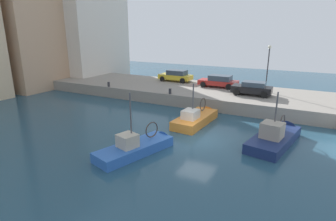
% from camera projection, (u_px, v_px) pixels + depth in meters
% --- Properties ---
extents(water_surface, '(80.00, 80.00, 0.00)m').
position_uv_depth(water_surface, '(197.00, 139.00, 19.47)').
color(water_surface, navy).
rests_on(water_surface, ground).
extents(quay_wall, '(9.00, 56.00, 1.20)m').
position_uv_depth(quay_wall, '(238.00, 97.00, 29.06)').
color(quay_wall, gray).
rests_on(quay_wall, ground).
extents(fishing_boat_navy, '(6.74, 3.20, 4.63)m').
position_uv_depth(fishing_boat_navy, '(276.00, 140.00, 19.00)').
color(fishing_boat_navy, navy).
rests_on(fishing_boat_navy, ground).
extents(fishing_boat_blue, '(6.27, 3.31, 4.75)m').
position_uv_depth(fishing_boat_blue, '(140.00, 150.00, 17.50)').
color(fishing_boat_blue, '#2D60B7').
rests_on(fishing_boat_blue, ground).
extents(fishing_boat_orange, '(6.09, 2.43, 4.37)m').
position_uv_depth(fishing_boat_orange, '(197.00, 121.00, 23.07)').
color(fishing_boat_orange, orange).
rests_on(fishing_boat_orange, ground).
extents(parked_car_black, '(2.00, 3.92, 1.36)m').
position_uv_depth(parked_car_black, '(252.00, 88.00, 27.37)').
color(parked_car_black, black).
rests_on(parked_car_black, quay_wall).
extents(parked_car_yellow, '(2.04, 4.26, 1.44)m').
position_uv_depth(parked_car_yellow, '(176.00, 76.00, 34.73)').
color(parked_car_yellow, gold).
rests_on(parked_car_yellow, quay_wall).
extents(parked_car_red, '(2.06, 4.41, 1.36)m').
position_uv_depth(parked_car_red, '(219.00, 81.00, 31.20)').
color(parked_car_red, red).
rests_on(parked_car_red, quay_wall).
extents(mooring_bollard_south, '(0.28, 0.28, 0.55)m').
position_uv_depth(mooring_bollard_south, '(170.00, 91.00, 27.97)').
color(mooring_bollard_south, '#2D2D33').
rests_on(mooring_bollard_south, quay_wall).
extents(mooring_bollard_mid, '(0.28, 0.28, 0.55)m').
position_uv_depth(mooring_bollard_mid, '(109.00, 84.00, 31.54)').
color(mooring_bollard_mid, '#2D2D33').
rests_on(mooring_bollard_mid, quay_wall).
extents(quay_streetlamp, '(0.36, 0.36, 4.83)m').
position_uv_depth(quay_streetlamp, '(268.00, 61.00, 28.13)').
color(quay_streetlamp, '#38383D').
rests_on(quay_streetlamp, quay_wall).
extents(waterfront_building_west, '(9.83, 9.10, 20.48)m').
position_uv_depth(waterfront_building_west, '(26.00, 8.00, 35.31)').
color(waterfront_building_west, tan).
rests_on(waterfront_building_west, ground).
extents(waterfront_building_central, '(11.33, 9.00, 19.43)m').
position_uv_depth(waterfront_building_central, '(83.00, 14.00, 40.82)').
color(waterfront_building_central, silver).
rests_on(waterfront_building_central, ground).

